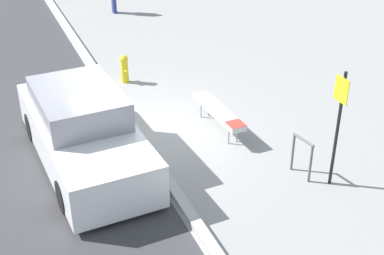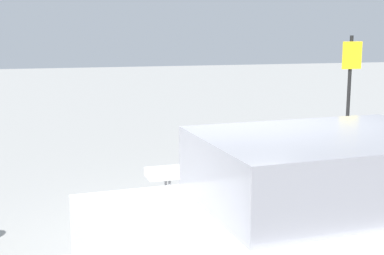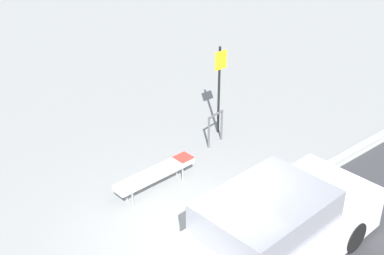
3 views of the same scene
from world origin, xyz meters
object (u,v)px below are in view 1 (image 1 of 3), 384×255
Objects in this scene: bench at (218,111)px; bike_rack at (302,153)px; fire_hydrant at (124,68)px; parked_car_near at (83,131)px; sign_post at (338,119)px.

bike_rack reaches higher than bench.
bench is 3.54m from fire_hydrant.
parked_car_near is (0.17, -3.06, 0.24)m from bench.
sign_post is at bearing 20.40° from fire_hydrant.
sign_post reaches higher than bike_rack.
bench is at bearing -163.44° from bike_rack.
bench is 0.85× the size of sign_post.
bench is at bearing -158.95° from sign_post.
fire_hydrant is at bearing -162.65° from bench.
fire_hydrant reaches higher than bench.
bike_rack is 0.36× the size of sign_post.
bike_rack is 0.18× the size of parked_car_near.
sign_post reaches higher than parked_car_near.
fire_hydrant is (-5.64, -1.89, -0.09)m from bike_rack.
fire_hydrant is (-6.09, -2.26, -0.98)m from sign_post.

